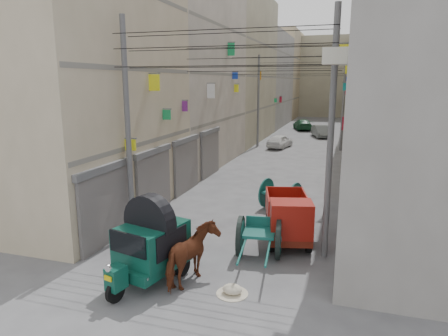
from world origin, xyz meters
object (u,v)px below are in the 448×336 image
at_px(mini_truck, 289,221).
at_px(tonga_cart, 259,237).
at_px(second_cart, 280,194).
at_px(distant_car_white, 280,141).
at_px(feed_sack, 232,289).
at_px(distant_car_green, 303,125).
at_px(horse, 192,256).
at_px(auto_rickshaw, 150,242).
at_px(distant_car_grey, 321,131).

bearing_deg(mini_truck, tonga_cart, -133.27).
height_order(second_cart, distant_car_white, second_cart).
bearing_deg(distant_car_white, feed_sack, 107.77).
height_order(second_cart, distant_car_green, second_cart).
height_order(horse, distant_car_white, horse).
distance_m(auto_rickshaw, feed_sack, 2.69).
bearing_deg(second_cart, distant_car_grey, 108.61).
xyz_separation_m(horse, distant_car_grey, (1.34, 32.96, -0.22)).
relative_size(auto_rickshaw, tonga_cart, 0.93).
bearing_deg(horse, second_cart, -90.48).
bearing_deg(distant_car_green, distant_car_white, 72.47).
height_order(auto_rickshaw, tonga_cart, auto_rickshaw).
bearing_deg(second_cart, auto_rickshaw, -89.31).
xyz_separation_m(mini_truck, second_cart, (-0.92, 3.87, -0.14)).
relative_size(feed_sack, horse, 0.28).
height_order(auto_rickshaw, horse, auto_rickshaw).
xyz_separation_m(horse, distant_car_green, (-1.26, 39.16, -0.20)).
relative_size(auto_rickshaw, mini_truck, 0.84).
bearing_deg(tonga_cart, distant_car_green, 87.50).
relative_size(auto_rickshaw, horse, 1.46).
xyz_separation_m(distant_car_white, distant_car_green, (0.37, 14.32, 0.04)).
bearing_deg(feed_sack, auto_rickshaw, 178.18).
bearing_deg(auto_rickshaw, distant_car_green, 103.62).
distance_m(feed_sack, distant_car_white, 25.28).
bearing_deg(auto_rickshaw, second_cart, 85.55).
height_order(feed_sack, distant_car_white, distant_car_white).
bearing_deg(feed_sack, distant_car_green, 93.67).
bearing_deg(distant_car_grey, horse, -109.90).
bearing_deg(feed_sack, second_cart, 89.86).
xyz_separation_m(auto_rickshaw, distant_car_white, (-0.41, 25.03, -0.57)).
xyz_separation_m(feed_sack, distant_car_green, (-2.53, 39.42, 0.50)).
bearing_deg(mini_truck, horse, -135.32).
relative_size(feed_sack, distant_car_green, 0.13).
distance_m(auto_rickshaw, distant_car_green, 39.35).
height_order(mini_truck, distant_car_white, mini_truck).
height_order(tonga_cart, distant_car_green, tonga_cart).
xyz_separation_m(feed_sack, horse, (-1.27, 0.27, 0.70)).
xyz_separation_m(mini_truck, distant_car_white, (-3.84, 21.18, -0.26)).
distance_m(auto_rickshaw, mini_truck, 5.17).
relative_size(second_cart, distant_car_white, 0.54).
xyz_separation_m(feed_sack, distant_car_grey, (0.06, 33.23, 0.49)).
bearing_deg(auto_rickshaw, horse, 22.33).
xyz_separation_m(feed_sack, distant_car_white, (-2.90, 25.11, 0.46)).
distance_m(mini_truck, distant_car_green, 35.67).
relative_size(tonga_cart, distant_car_green, 0.71).
bearing_deg(horse, distant_car_grey, -83.06).
height_order(mini_truck, distant_car_green, mini_truck).
height_order(mini_truck, feed_sack, mini_truck).
height_order(tonga_cart, mini_truck, mini_truck).
xyz_separation_m(tonga_cart, second_cart, (-0.17, 5.23, 0.02)).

